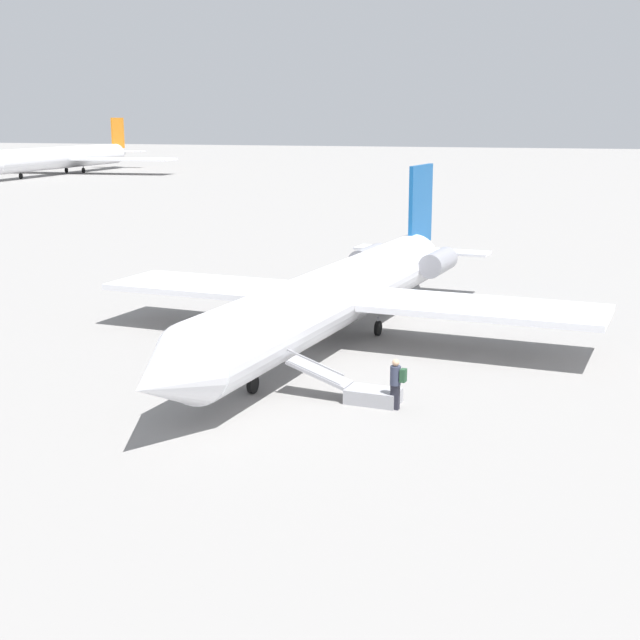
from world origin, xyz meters
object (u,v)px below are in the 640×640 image
object	(u,v)px
boarding_stairs	(362,391)
passenger	(396,381)
airplane_main	(342,292)
airplane_far_right	(65,157)

from	to	relation	value
boarding_stairs	passenger	world-z (taller)	boarding_stairs
airplane_main	boarding_stairs	xyz separation A→B (m)	(8.19, 3.50, -1.75)
boarding_stairs	passenger	bearing A→B (deg)	165.24
airplane_far_right	passenger	world-z (taller)	airplane_far_right
airplane_main	airplane_far_right	bearing A→B (deg)	-136.67
airplane_main	airplane_far_right	xyz separation A→B (m)	(-103.25, -88.47, 0.89)
airplane_far_right	passenger	bearing A→B (deg)	32.65
airplane_far_right	airplane_main	bearing A→B (deg)	33.41
airplane_main	passenger	size ratio (longest dim) A/B	17.30
boarding_stairs	passenger	distance (m)	1.53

